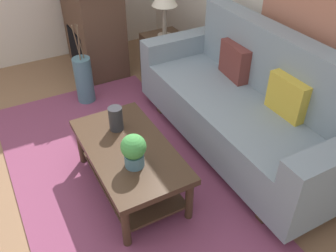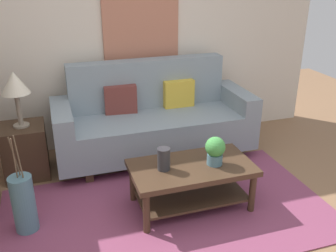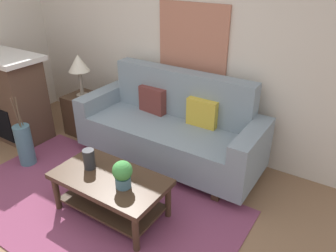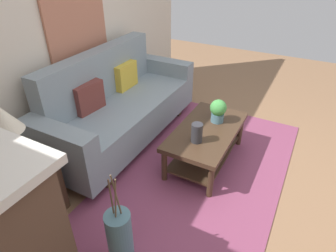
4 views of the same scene
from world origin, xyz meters
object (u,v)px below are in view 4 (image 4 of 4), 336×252
coffee_table (206,138)px  table_lamp (2,121)px  throw_pillow_mustard (126,76)px  framed_painting (76,18)px  floor_vase (120,239)px  couch (119,107)px  tabletop_vase (197,133)px  side_table (28,191)px  throw_pillow_maroon (89,97)px  potted_plant_tabletop (218,110)px

coffee_table → table_lamp: size_ratio=1.93×
throw_pillow_mustard → framed_painting: framed_painting is taller
coffee_table → floor_vase: size_ratio=2.13×
throw_pillow_mustard → table_lamp: (-1.76, -0.17, 0.31)m
couch → tabletop_vase: 1.14m
tabletop_vase → floor_vase: 1.22m
tabletop_vase → side_table: (-1.19, 1.07, -0.25)m
table_lamp → framed_painting: (1.41, 0.51, 0.42)m
throw_pillow_mustard → tabletop_vase: 1.37m
throw_pillow_mustard → framed_painting: size_ratio=0.40×
coffee_table → tabletop_vase: 0.34m
table_lamp → throw_pillow_maroon: bearing=8.9°
couch → throw_pillow_maroon: bearing=160.0°
throw_pillow_maroon → floor_vase: 1.62m
couch → floor_vase: size_ratio=4.31×
throw_pillow_mustard → side_table: bearing=-174.6°
coffee_table → throw_pillow_mustard: bearing=76.0°
tabletop_vase → table_lamp: bearing=137.9°
coffee_table → floor_vase: 1.45m
side_table → table_lamp: 0.71m
potted_plant_tabletop → side_table: size_ratio=0.47×
throw_pillow_maroon → floor_vase: throw_pillow_maroon is taller
couch → table_lamp: table_lamp is taller
tabletop_vase → floor_vase: size_ratio=0.39×
potted_plant_tabletop → framed_painting: bearing=98.3°
potted_plant_tabletop → floor_vase: size_ratio=0.51×
tabletop_vase → potted_plant_tabletop: (0.46, -0.05, 0.04)m
coffee_table → framed_painting: size_ratio=1.23×
table_lamp → floor_vase: 1.23m
coffee_table → potted_plant_tabletop: 0.33m
throw_pillow_mustard → table_lamp: table_lamp is taller
throw_pillow_maroon → table_lamp: bearing=-171.1°
table_lamp → tabletop_vase: bearing=-42.1°
throw_pillow_maroon → coffee_table: size_ratio=0.33×
floor_vase → framed_painting: bearing=46.6°
throw_pillow_mustard → throw_pillow_maroon: bearing=180.0°
throw_pillow_maroon → coffee_table: throw_pillow_maroon is taller
framed_painting → throw_pillow_mustard: bearing=-44.6°
throw_pillow_maroon → side_table: 1.15m
throw_pillow_maroon → table_lamp: (-1.06, -0.17, 0.31)m
throw_pillow_maroon → throw_pillow_mustard: bearing=0.0°
side_table → throw_pillow_maroon: bearing=8.9°
tabletop_vase → table_lamp: table_lamp is taller
potted_plant_tabletop → side_table: bearing=145.8°
coffee_table → potted_plant_tabletop: (0.20, -0.04, 0.26)m
throw_pillow_maroon → side_table: throw_pillow_maroon is taller
throw_pillow_mustard → side_table: throw_pillow_mustard is taller
couch → tabletop_vase: couch is taller
throw_pillow_mustard → potted_plant_tabletop: (-0.11, -1.29, -0.11)m
couch → tabletop_vase: size_ratio=11.03×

